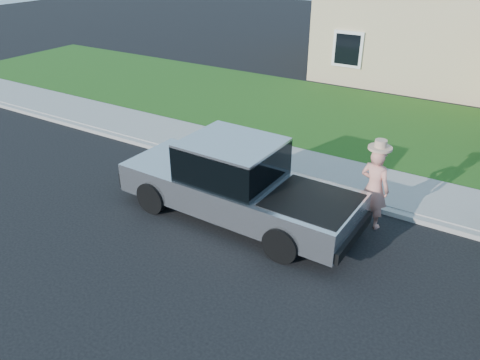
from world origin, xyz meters
name	(u,v)px	position (x,y,z in m)	size (l,w,h in m)	color
ground	(235,242)	(0.00, 0.00, 0.00)	(80.00, 80.00, 0.00)	black
curb	(330,195)	(1.00, 2.90, 0.06)	(40.00, 0.20, 0.12)	gray
sidewalk	(345,178)	(1.00, 4.00, 0.07)	(40.00, 2.00, 0.15)	gray
lawn	(392,127)	(1.00, 8.50, 0.05)	(40.00, 7.00, 0.10)	#1F4814
house	(461,5)	(1.31, 16.38, 3.17)	(14.00, 11.30, 6.85)	tan
pickup_truck	(236,183)	(-0.53, 0.92, 0.87)	(5.76, 2.27, 1.88)	black
woman	(374,187)	(2.24, 2.19, 0.99)	(0.78, 0.60, 2.09)	tan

